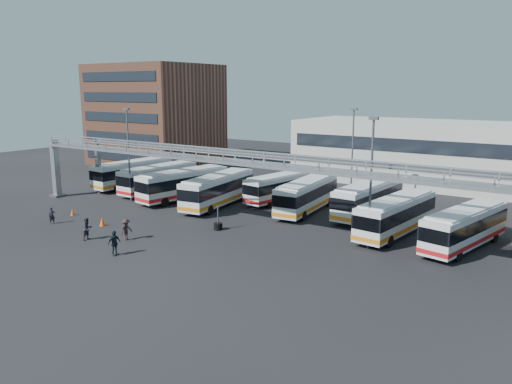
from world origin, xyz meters
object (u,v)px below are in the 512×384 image
Objects in this scene: bus_1 at (159,178)px; pedestrian_a at (52,216)px; bus_0 at (133,173)px; cone_right at (102,222)px; bus_2 at (184,183)px; pedestrian_c at (126,229)px; light_pole_left at (129,150)px; bus_7 at (396,214)px; light_pole_back at (352,150)px; light_pole_mid at (371,176)px; tire_stack at (218,226)px; pedestrian_b at (87,229)px; bus_6 at (368,198)px; bus_5 at (307,194)px; bus_4 at (282,186)px; cone_left at (72,212)px; bus_8 at (465,226)px; pedestrian_d at (114,243)px.

bus_1 is 15.95m from pedestrian_a.
bus_0 reaches higher than cone_right.
bus_2 is (5.26, -1.38, 0.08)m from bus_1.
bus_2 is 6.40× the size of pedestrian_c.
bus_1 reaches higher than pedestrian_c.
light_pole_left is 5.68× the size of pedestrian_c.
bus_7 is at bearing -1.63° from bus_1.
bus_1 is (-20.93, -8.74, -3.92)m from light_pole_back.
bus_2 is 14.60× the size of cone_right.
light_pole_mid is 0.91× the size of bus_0.
light_pole_back is 4.63× the size of tire_stack.
bus_0 reaches higher than pedestrian_b.
bus_2 is 1.04× the size of bus_6.
bus_5 reaches higher than cone_right.
bus_2 is at bearing -174.39° from bus_5.
bus_6 is at bearing 8.89° from bus_1.
pedestrian_b is 0.85× the size of tire_stack.
bus_4 is 16.65× the size of cone_left.
cone_right is at bearing -63.43° from bus_1.
bus_1 is at bearing -171.35° from bus_8.
cone_left is (-13.02, 5.78, -0.65)m from pedestrian_d.
pedestrian_d reaches higher than cone_left.
tire_stack reaches higher than pedestrian_b.
bus_0 is at bearing 176.35° from bus_5.
cone_right is at bearing -122.90° from light_pole_back.
bus_2 is at bearing -169.30° from bus_8.
bus_6 is at bearing 111.74° from light_pole_mid.
pedestrian_a is at bearing 78.84° from pedestrian_d.
light_pole_mid is 24.47m from bus_2.
bus_0 is 23.04m from tire_stack.
pedestrian_b is (3.65, -15.76, -0.96)m from bus_2.
bus_0 is 14.65m from cone_left.
bus_2 is 29.87m from bus_8.
bus_0 reaches higher than pedestrian_a.
cone_left is (-34.31, -10.70, -1.45)m from bus_8.
light_pole_left is 15.47m from pedestrian_c.
bus_4 is at bearing 34.11° from light_pole_left.
bus_0 is 7.18× the size of pedestrian_a.
cone_left is at bearing -152.36° from bus_7.
bus_2 is 13.10m from tire_stack.
bus_6 is 26.11m from pedestrian_b.
cone_right is (-22.50, -7.42, -5.33)m from light_pole_mid.
bus_6 reaches higher than bus_8.
bus_0 reaches higher than bus_7.
bus_8 is 27.07m from pedestrian_c.
bus_5 is (-1.58, -7.34, -3.91)m from light_pole_back.
bus_1 is at bearing -3.56° from bus_0.
pedestrian_c is (16.62, -15.98, -0.96)m from bus_0.
pedestrian_d is at bearing -33.23° from cone_right.
pedestrian_c is (-3.19, -19.50, -0.81)m from bus_4.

